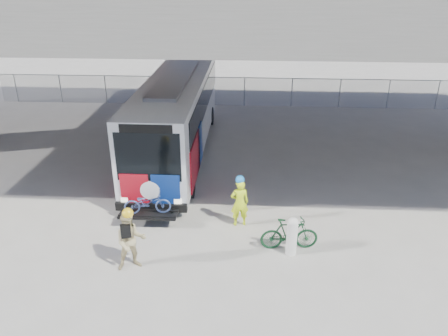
# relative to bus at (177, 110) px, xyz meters

# --- Properties ---
(ground) EXTENTS (160.00, 160.00, 0.00)m
(ground) POSITION_rel_bus_xyz_m (2.00, -4.05, -2.11)
(ground) COLOR #9E9991
(ground) RESTS_ON ground
(bus) EXTENTS (2.67, 12.94, 3.69)m
(bus) POSITION_rel_bus_xyz_m (0.00, 0.00, 0.00)
(bus) COLOR silver
(bus) RESTS_ON ground
(overpass) EXTENTS (40.00, 16.00, 7.95)m
(overpass) POSITION_rel_bus_xyz_m (2.00, -0.05, 4.43)
(overpass) COLOR #605E59
(overpass) RESTS_ON ground
(chainlink_fence) EXTENTS (30.00, 0.06, 30.00)m
(chainlink_fence) POSITION_rel_bus_xyz_m (2.00, 7.95, -0.69)
(chainlink_fence) COLOR gray
(chainlink_fence) RESTS_ON ground
(bollard) EXTENTS (0.34, 0.34, 1.29)m
(bollard) POSITION_rel_bus_xyz_m (4.79, -7.92, -1.42)
(bollard) COLOR silver
(bollard) RESTS_ON ground
(cyclist_hivis) EXTENTS (0.70, 0.54, 1.89)m
(cyclist_hivis) POSITION_rel_bus_xyz_m (3.13, -6.33, -1.20)
(cyclist_hivis) COLOR #DEFF1A
(cyclist_hivis) RESTS_ON ground
(cyclist_tan) EXTENTS (1.09, 0.98, 2.03)m
(cyclist_tan) POSITION_rel_bus_xyz_m (0.03, -8.91, -1.15)
(cyclist_tan) COLOR tan
(cyclist_tan) RESTS_ON ground
(bike_parked) EXTENTS (1.87, 0.70, 1.10)m
(bike_parked) POSITION_rel_bus_xyz_m (4.74, -7.66, -1.56)
(bike_parked) COLOR #12381E
(bike_parked) RESTS_ON ground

